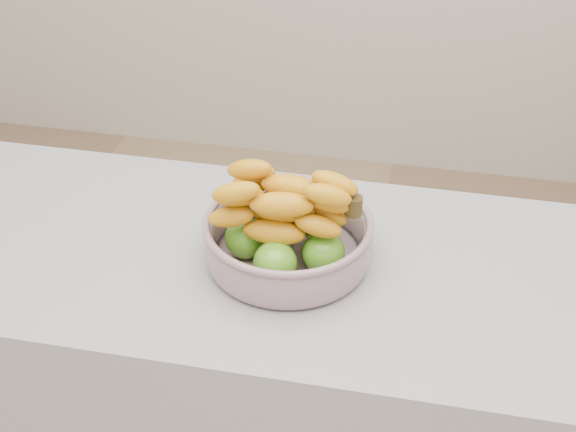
% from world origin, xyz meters
% --- Properties ---
extents(counter, '(2.00, 0.60, 0.90)m').
position_xyz_m(counter, '(0.00, 0.13, 0.45)').
color(counter, '#9A99A1').
rests_on(counter, ground).
extents(fruit_bowl, '(0.31, 0.31, 0.19)m').
position_xyz_m(fruit_bowl, '(-0.08, 0.12, 0.96)').
color(fruit_bowl, '#9BADBA').
rests_on(fruit_bowl, counter).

